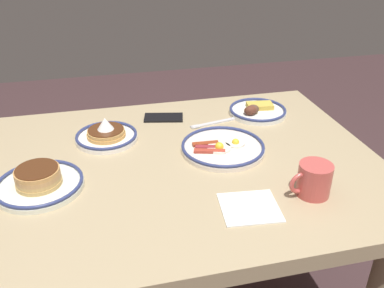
# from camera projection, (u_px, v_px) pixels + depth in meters

# --- Properties ---
(dining_table) EXTENTS (1.24, 0.94, 0.73)m
(dining_table) POSITION_uv_depth(u_px,v_px,m) (182.00, 185.00, 1.34)
(dining_table) COLOR tan
(dining_table) RESTS_ON ground_plane
(plate_near_main) EXTENTS (0.21, 0.21, 0.08)m
(plate_near_main) POSITION_uv_depth(u_px,v_px,m) (106.00, 135.00, 1.41)
(plate_near_main) COLOR white
(plate_near_main) RESTS_ON dining_table
(plate_center_pancakes) EXTENTS (0.27, 0.27, 0.04)m
(plate_center_pancakes) POSITION_uv_depth(u_px,v_px,m) (223.00, 147.00, 1.35)
(plate_center_pancakes) COLOR silver
(plate_center_pancakes) RESTS_ON dining_table
(plate_far_companion) EXTENTS (0.22, 0.22, 0.05)m
(plate_far_companion) POSITION_uv_depth(u_px,v_px,m) (257.00, 110.00, 1.60)
(plate_far_companion) COLOR white
(plate_far_companion) RESTS_ON dining_table
(plate_far_side) EXTENTS (0.24, 0.24, 0.06)m
(plate_far_side) POSITION_uv_depth(u_px,v_px,m) (39.00, 182.00, 1.16)
(plate_far_side) COLOR silver
(plate_far_side) RESTS_ON dining_table
(coffee_mug) EXTENTS (0.12, 0.09, 0.09)m
(coffee_mug) POSITION_uv_depth(u_px,v_px,m) (314.00, 179.00, 1.12)
(coffee_mug) COLOR #BF4C47
(coffee_mug) RESTS_ON dining_table
(cell_phone) EXTENTS (0.16, 0.10, 0.01)m
(cell_phone) POSITION_uv_depth(u_px,v_px,m) (163.00, 118.00, 1.57)
(cell_phone) COLOR black
(cell_phone) RESTS_ON dining_table
(paper_napkin) EXTENTS (0.16, 0.15, 0.00)m
(paper_napkin) POSITION_uv_depth(u_px,v_px,m) (250.00, 207.00, 1.09)
(paper_napkin) COLOR white
(paper_napkin) RESTS_ON dining_table
(fork_near) EXTENTS (0.19, 0.05, 0.01)m
(fork_near) POSITION_uv_depth(u_px,v_px,m) (214.00, 123.00, 1.53)
(fork_near) COLOR silver
(fork_near) RESTS_ON dining_table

